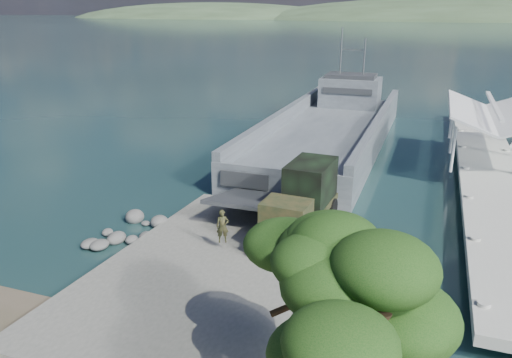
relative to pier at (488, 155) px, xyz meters
The scene contains 9 objects.
ground 22.89m from the pier, 124.71° to the right, with size 1400.00×1400.00×0.00m, color #163435.
boat_ramp 23.70m from the pier, 123.33° to the right, with size 10.00×18.00×0.50m, color slate.
shoreline_rocks 26.55m from the pier, 136.42° to the right, with size 3.20×5.60×0.90m, color #555553, non-canonical shape.
distant_headlands 542.50m from the pier, 86.09° to the left, with size 1000.00×240.00×48.00m, color #374A2E, non-canonical shape.
pier is the anchor object (origin of this frame).
landing_craft 13.61m from the pier, 160.26° to the left, with size 9.33×36.39×10.79m.
military_truck 18.07m from the pier, 124.37° to the right, with size 2.86×7.62×3.47m.
soldier 22.74m from the pier, 125.84° to the right, with size 0.62×0.41×1.69m, color black.
overhang_tree 28.88m from the pier, 100.68° to the right, with size 6.95×6.40×6.31m.
Camera 1 is at (8.77, -20.19, 11.90)m, focal length 35.00 mm.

